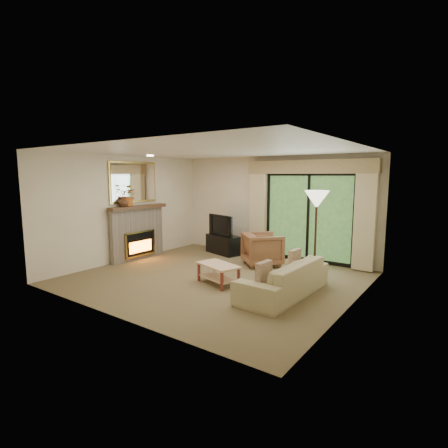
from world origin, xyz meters
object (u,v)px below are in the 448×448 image
Objects in this scene: coffee_table at (218,274)px; sofa at (284,278)px; media_console at (223,244)px; armchair at (262,249)px.

sofa is at bearing 25.71° from coffee_table.
coffee_table is (-1.32, -0.19, -0.11)m from sofa.
coffee_table is at bearing -40.28° from media_console.
media_console is 2.70m from coffee_table.
media_console reaches higher than coffee_table.
armchair is 0.96× the size of coffee_table.
sofa is at bearing -20.09° from media_console.
armchair reaches higher than sofa.
armchair is at bearing -138.01° from sofa.
armchair is at bearing -1.56° from media_console.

